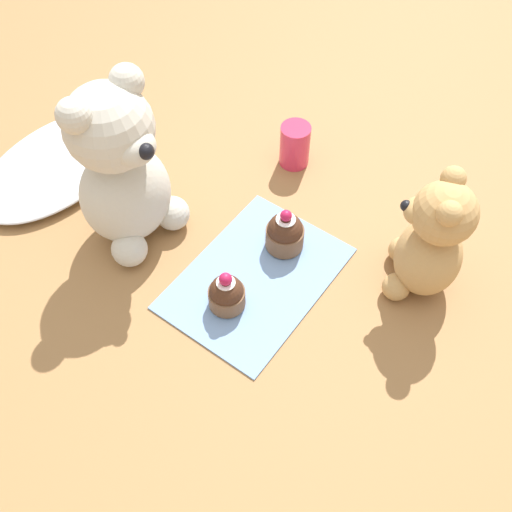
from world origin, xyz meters
TOP-DOWN VIEW (x-y plane):
  - ground_plane at (0.00, 0.00)m, footprint 4.00×4.00m
  - knitted_placemat at (0.00, 0.00)m, footprint 0.27×0.19m
  - tulle_cloth at (-0.01, 0.40)m, footprint 0.31×0.19m
  - teddy_bear_cream at (-0.03, 0.21)m, footprint 0.15×0.15m
  - teddy_bear_tan at (0.14, -0.19)m, footprint 0.13×0.12m
  - cupcake_near_cream_bear at (-0.06, 0.01)m, footprint 0.05×0.05m
  - cupcake_near_tan_bear at (0.07, -0.00)m, footprint 0.06×0.06m
  - juice_glass at (0.23, 0.09)m, footprint 0.05×0.05m

SIDE VIEW (x-z plane):
  - ground_plane at x=0.00m, z-range 0.00..0.00m
  - knitted_placemat at x=0.00m, z-range 0.00..0.01m
  - tulle_cloth at x=-0.01m, z-range 0.00..0.03m
  - cupcake_near_cream_bear at x=-0.06m, z-range 0.00..0.07m
  - cupcake_near_tan_bear at x=0.07m, z-range 0.00..0.07m
  - juice_glass at x=0.23m, z-range 0.00..0.08m
  - teddy_bear_tan at x=0.14m, z-range -0.01..0.19m
  - teddy_bear_cream at x=-0.03m, z-range -0.01..0.27m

